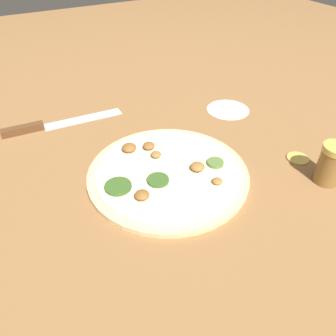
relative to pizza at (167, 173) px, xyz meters
name	(u,v)px	position (x,y,z in m)	size (l,w,h in m)	color
ground_plane	(168,176)	(0.00, 0.00, -0.01)	(3.00, 3.00, 0.00)	olive
pizza	(167,173)	(0.00, 0.00, 0.00)	(0.33, 0.33, 0.03)	beige
knife	(44,126)	(0.31, 0.18, 0.00)	(0.05, 0.30, 0.02)	silver
spice_jar	(331,164)	(-0.17, -0.27, 0.03)	(0.05, 0.05, 0.08)	olive
loose_cap	(298,158)	(-0.09, -0.28, 0.00)	(0.05, 0.05, 0.01)	gold
flour_patch	(228,109)	(0.17, -0.28, -0.01)	(0.11, 0.11, 0.00)	white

